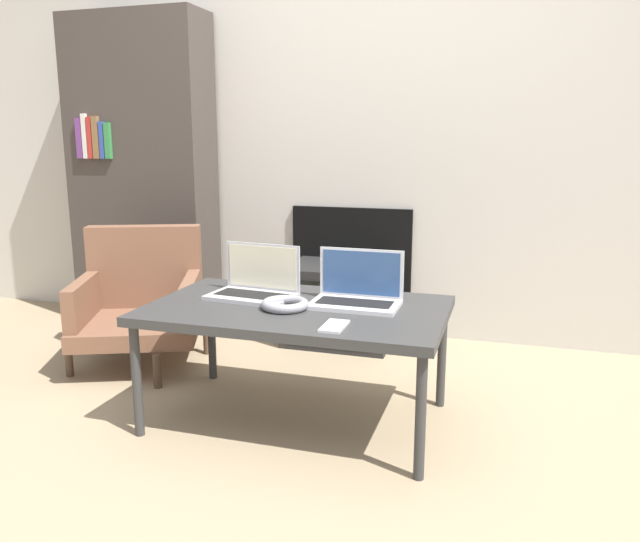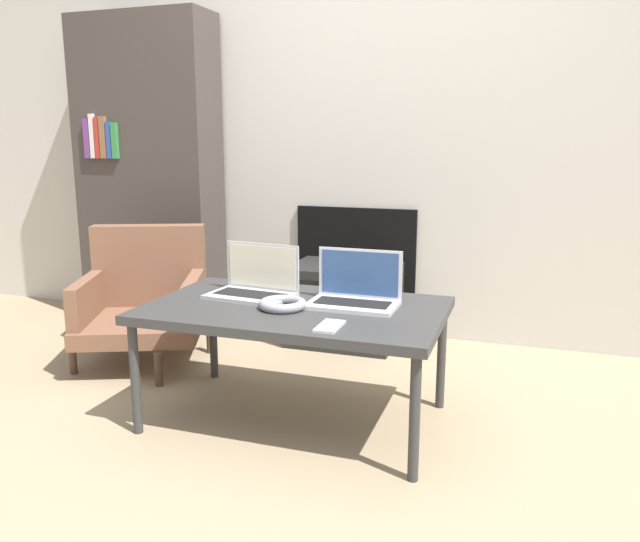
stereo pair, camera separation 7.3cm
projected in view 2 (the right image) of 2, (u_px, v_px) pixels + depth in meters
ground_plane at (254, 467)px, 2.13m from camera, size 14.00×14.00×0.00m
wall_back at (377, 104)px, 3.41m from camera, size 7.00×0.08×2.60m
table at (295, 315)px, 2.41m from camera, size 1.14×0.69×0.47m
laptop_left at (255, 285)px, 2.54m from camera, size 0.36×0.25×0.21m
laptop_right at (355, 293)px, 2.41m from camera, size 0.34×0.21×0.21m
headphones at (283, 304)px, 2.36m from camera, size 0.18×0.18×0.04m
phone at (330, 326)px, 2.12m from camera, size 0.07×0.15×0.01m
tv at (344, 304)px, 3.41m from camera, size 0.57×0.43×0.43m
armchair at (145, 296)px, 3.15m from camera, size 0.75×0.75×0.66m
bookshelf at (149, 173)px, 3.72m from camera, size 0.84×0.32×1.80m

